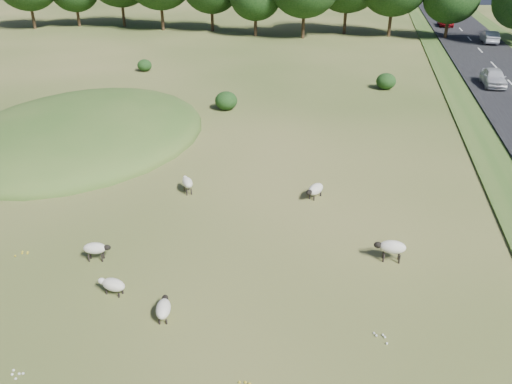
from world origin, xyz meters
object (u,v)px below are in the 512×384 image
car_6 (446,22)px  car_0 (494,77)px  sheep_0 (96,248)px  sheep_2 (392,247)px  sheep_1 (315,189)px  car_4 (490,37)px  sheep_5 (113,285)px  car_3 (460,11)px  sheep_4 (163,308)px  sheep_3 (187,182)px

car_6 → car_0: bearing=-90.0°
sheep_0 → sheep_2: bearing=-0.6°
sheep_0 → sheep_1: size_ratio=0.87×
sheep_0 → sheep_2: 12.33m
sheep_0 → car_4: (25.51, 55.05, 0.43)m
sheep_1 → car_4: car_4 is taller
sheep_0 → car_4: 60.68m
sheep_5 → car_4: bearing=-104.0°
sheep_0 → car_3: car_3 is taller
sheep_1 → car_6: 62.17m
sheep_1 → car_4: (17.17, 47.41, 0.52)m
car_3 → sheep_4: bearing=75.7°
sheep_4 → sheep_5: (-2.39, 0.88, -0.01)m
sheep_1 → sheep_3: sheep_3 is taller
sheep_1 → car_6: (13.37, 60.72, 0.37)m
sheep_1 → sheep_3: 6.76m
sheep_0 → sheep_5: size_ratio=1.00×
sheep_1 → car_3: bearing=-166.5°
sheep_0 → car_3: bearing=59.9°
sheep_1 → sheep_5: (-6.62, -9.56, -0.06)m
sheep_4 → car_0: bearing=-40.8°
sheep_0 → car_6: (21.71, 68.36, 0.28)m
car_4 → car_0: bearing=80.4°
sheep_3 → sheep_4: 9.93m
sheep_0 → sheep_3: size_ratio=1.01×
sheep_0 → car_0: car_0 is taller
sheep_0 → sheep_4: bearing=-47.0°
sheep_0 → sheep_1: sheep_0 is taller
sheep_2 → sheep_4: 9.61m
sheep_2 → car_3: car_3 is taller
sheep_2 → car_0: size_ratio=0.30×
sheep_1 → sheep_5: bearing=-8.0°
sheep_0 → sheep_5: 2.58m
sheep_1 → car_6: car_6 is taller
sheep_5 → car_3: car_3 is taller
sheep_5 → sheep_2: bearing=-147.8°
car_4 → sheep_1: bearing=70.1°
sheep_0 → sheep_3: (1.63, 6.82, 0.01)m
car_0 → car_6: bearing=90.0°
sheep_3 → sheep_0: bearing=134.4°
sheep_0 → sheep_5: (1.71, -1.92, -0.16)m
car_4 → sheep_2: bearing=75.6°
sheep_2 → sheep_5: size_ratio=1.11×
sheep_4 → car_3: car_3 is taller
sheep_4 → car_0: (17.61, 35.45, 0.59)m
sheep_3 → car_4: bearing=-58.5°
sheep_4 → car_0: size_ratio=0.27×
sheep_4 → car_6: bearing=-28.3°
sheep_0 → sheep_2: size_ratio=0.90×
sheep_3 → sheep_2: bearing=-144.2°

